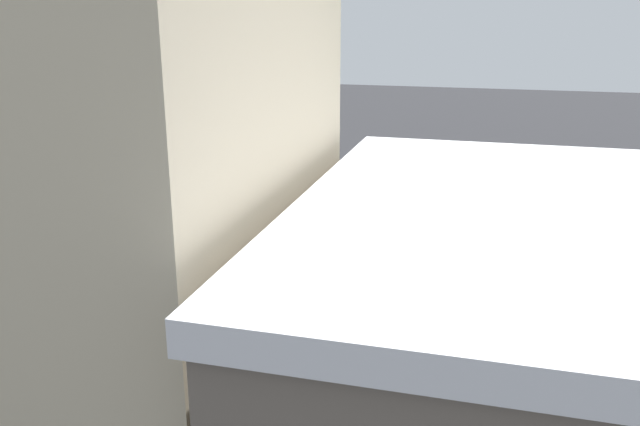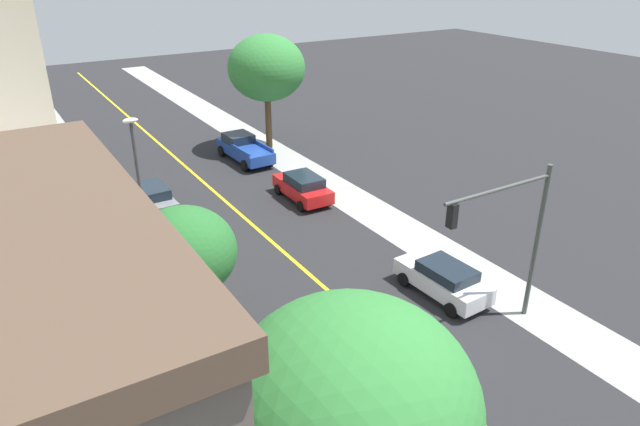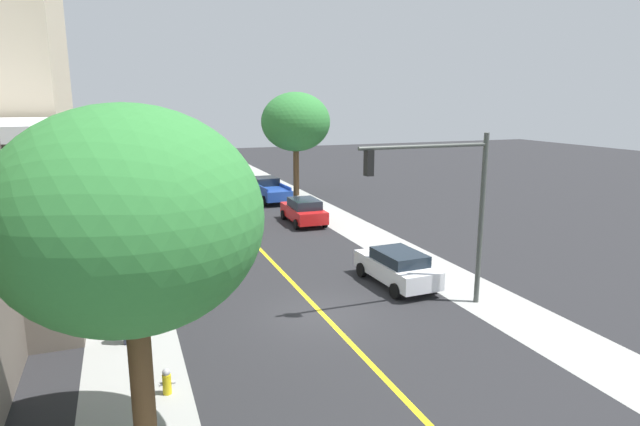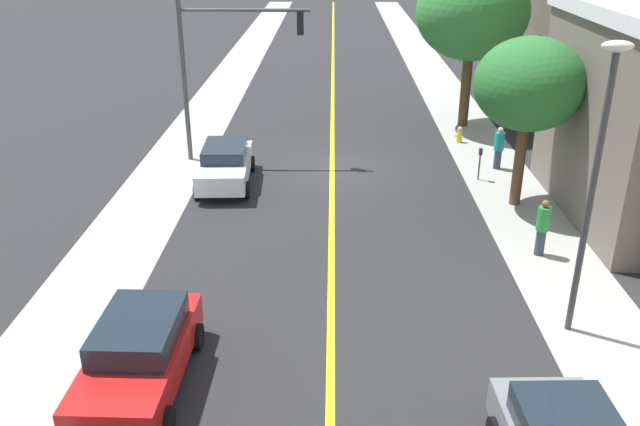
{
  "view_description": "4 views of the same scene",
  "coord_description": "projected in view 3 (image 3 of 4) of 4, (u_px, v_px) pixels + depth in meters",
  "views": [
    {
      "loc": [
        -25.69,
        5.68,
        10.46
      ],
      "look_at": [
        0.42,
        12.73,
        2.09
      ],
      "focal_mm": 36.9,
      "sensor_mm": 36.0,
      "label": 1
    },
    {
      "loc": [
        -11.81,
        -13.77,
        14.1
      ],
      "look_at": [
        1.28,
        7.62,
        2.46
      ],
      "focal_mm": 32.21,
      "sensor_mm": 36.0,
      "label": 2
    },
    {
      "loc": [
        -6.67,
        -17.41,
        7.89
      ],
      "look_at": [
        2.82,
        7.76,
        2.12
      ],
      "focal_mm": 29.73,
      "sensor_mm": 36.0,
      "label": 3
    },
    {
      "loc": [
        -0.0,
        26.31,
        9.47
      ],
      "look_at": [
        0.3,
        10.84,
        2.67
      ],
      "focal_mm": 37.27,
      "sensor_mm": 36.0,
      "label": 4
    }
  ],
  "objects": [
    {
      "name": "traffic_light_mast",
      "position": [
        447.0,
        193.0,
        19.61
      ],
      "size": [
        5.35,
        0.32,
        6.69
      ],
      "rotation": [
        0.0,
        0.0,
        3.14
      ],
      "color": "#474C47",
      "rests_on": "ground"
    },
    {
      "name": "street_lamp",
      "position": [
        135.0,
        168.0,
        27.81
      ],
      "size": [
        0.7,
        0.36,
        7.19
      ],
      "color": "#38383D",
      "rests_on": "ground"
    },
    {
      "name": "street_tree_left_near",
      "position": [
        296.0,
        122.0,
        43.34
      ],
      "size": [
        5.66,
        5.66,
        8.52
      ],
      "color": "brown",
      "rests_on": "ground"
    },
    {
      "name": "sidewalk_left",
      "position": [
        132.0,
        343.0,
        17.55
      ],
      "size": [
        2.93,
        126.0,
        0.01
      ],
      "primitive_type": "cube",
      "color": "#9E9E99",
      "rests_on": "ground"
    },
    {
      "name": "corner_shop_building",
      "position": [
        16.0,
        159.0,
        38.85
      ],
      "size": [
        11.37,
        9.99,
        7.16
      ],
      "rotation": [
        0.0,
        0.0,
        -1.57
      ],
      "color": "gray",
      "rests_on": "ground"
    },
    {
      "name": "fire_hydrant",
      "position": [
        167.0,
        381.0,
        14.43
      ],
      "size": [
        0.44,
        0.24,
        0.75
      ],
      "color": "yellow",
      "rests_on": "ground"
    },
    {
      "name": "red_sedan_right_curb",
      "position": [
        304.0,
        211.0,
        34.29
      ],
      "size": [
        2.16,
        4.53,
        1.63
      ],
      "rotation": [
        0.0,
        0.0,
        1.55
      ],
      "color": "red",
      "rests_on": "ground"
    },
    {
      "name": "blue_pickup_truck",
      "position": [
        268.0,
        190.0,
        42.01
      ],
      "size": [
        2.45,
        5.63,
        1.78
      ],
      "rotation": [
        0.0,
        0.0,
        1.61
      ],
      "color": "#1E429E",
      "rests_on": "ground"
    },
    {
      "name": "grey_sedan_left_curb",
      "position": [
        165.0,
        211.0,
        34.29
      ],
      "size": [
        2.24,
        4.63,
        1.62
      ],
      "rotation": [
        0.0,
        0.0,
        1.61
      ],
      "color": "slate",
      "rests_on": "ground"
    },
    {
      "name": "pedestrian_green_shirt",
      "position": [
        134.0,
        252.0,
        24.62
      ],
      "size": [
        0.39,
        0.39,
        1.82
      ],
      "rotation": [
        0.0,
        0.0,
        3.69
      ],
      "color": "#33384C",
      "rests_on": "ground"
    },
    {
      "name": "sidewalk_right",
      "position": [
        473.0,
        291.0,
        22.22
      ],
      "size": [
        2.93,
        126.0,
        0.01
      ],
      "primitive_type": "cube",
      "color": "#9E9E99",
      "rests_on": "ground"
    },
    {
      "name": "road_centerline_stripe",
      "position": [
        323.0,
        314.0,
        19.88
      ],
      "size": [
        0.2,
        126.0,
        0.0
      ],
      "primitive_type": "cube",
      "color": "yellow",
      "rests_on": "ground"
    },
    {
      "name": "street_tree_right_corner",
      "position": [
        123.0,
        194.0,
        20.11
      ],
      "size": [
        3.76,
        3.76,
        6.01
      ],
      "color": "brown",
      "rests_on": "ground"
    },
    {
      "name": "pedestrian_teal_shirt",
      "position": [
        126.0,
        317.0,
        17.29
      ],
      "size": [
        0.4,
        0.4,
        1.79
      ],
      "rotation": [
        0.0,
        0.0,
        5.8
      ],
      "color": "#33384C",
      "rests_on": "ground"
    },
    {
      "name": "parking_meter",
      "position": [
        157.0,
        301.0,
        18.87
      ],
      "size": [
        0.12,
        0.18,
        1.31
      ],
      "color": "#4C4C51",
      "rests_on": "ground"
    },
    {
      "name": "street_tree_left_far",
      "position": [
        129.0,
        220.0,
        10.54
      ],
      "size": [
        5.37,
        5.37,
        7.85
      ],
      "color": "brown",
      "rests_on": "ground"
    },
    {
      "name": "white_sedan_right_curb",
      "position": [
        397.0,
        267.0,
        22.91
      ],
      "size": [
        2.22,
        4.55,
        1.54
      ],
      "rotation": [
        0.0,
        0.0,
        1.62
      ],
      "color": "silver",
      "rests_on": "ground"
    },
    {
      "name": "ground_plane",
      "position": [
        323.0,
        314.0,
        19.88
      ],
      "size": [
        140.0,
        140.0,
        0.0
      ],
      "primitive_type": "plane",
      "color": "#262628"
    }
  ]
}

